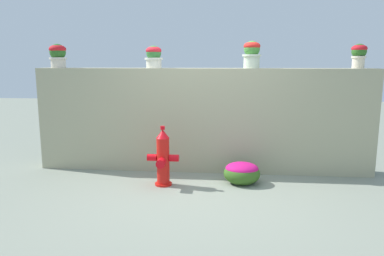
{
  "coord_description": "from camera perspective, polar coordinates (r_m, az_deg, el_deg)",
  "views": [
    {
      "loc": [
        0.4,
        -4.81,
        1.77
      ],
      "look_at": [
        -0.15,
        0.86,
        0.73
      ],
      "focal_mm": 34.65,
      "sensor_mm": 36.0,
      "label": 1
    }
  ],
  "objects": [
    {
      "name": "ground_plane",
      "position": [
        5.14,
        0.78,
        -9.79
      ],
      "size": [
        24.0,
        24.0,
        0.0
      ],
      "primitive_type": "plane",
      "color": "gray"
    },
    {
      "name": "stone_wall",
      "position": [
        5.96,
        1.64,
        1.23
      ],
      "size": [
        5.32,
        0.38,
        1.65
      ],
      "primitive_type": "cube",
      "color": "tan",
      "rests_on": "ground"
    },
    {
      "name": "potted_plant_0",
      "position": [
        6.52,
        -19.95,
        10.64
      ],
      "size": [
        0.28,
        0.28,
        0.38
      ],
      "color": "beige",
      "rests_on": "stone_wall"
    },
    {
      "name": "potted_plant_1",
      "position": [
        5.99,
        -5.91,
        11.01
      ],
      "size": [
        0.28,
        0.28,
        0.35
      ],
      "color": "silver",
      "rests_on": "stone_wall"
    },
    {
      "name": "potted_plant_2",
      "position": [
        5.85,
        9.19,
        11.36
      ],
      "size": [
        0.29,
        0.29,
        0.41
      ],
      "color": "beige",
      "rests_on": "stone_wall"
    },
    {
      "name": "potted_plant_3",
      "position": [
        6.22,
        24.32,
        10.41
      ],
      "size": [
        0.23,
        0.23,
        0.37
      ],
      "color": "beige",
      "rests_on": "stone_wall"
    },
    {
      "name": "fire_hydrant",
      "position": [
        5.3,
        -4.5,
        -4.76
      ],
      "size": [
        0.45,
        0.36,
        0.86
      ],
      "color": "red",
      "rests_on": "ground"
    },
    {
      "name": "flower_bush_left",
      "position": [
        5.48,
        7.68,
        -6.73
      ],
      "size": [
        0.53,
        0.48,
        0.33
      ],
      "color": "#376120",
      "rests_on": "ground"
    }
  ]
}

